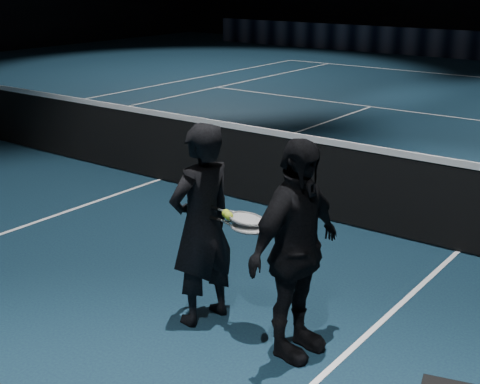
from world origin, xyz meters
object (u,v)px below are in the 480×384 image
Objects in this scene: player_b at (295,251)px; racket_upper at (247,219)px; tennis_balls at (228,213)px; racket_lower at (249,228)px; player_a at (202,225)px.

player_b is 0.47m from racket_upper.
racket_upper is at bearing 14.53° from tennis_balls.
tennis_balls is at bearing 178.53° from racket_lower.
racket_lower is (-0.40, -0.01, 0.08)m from player_b.
racket_lower is at bearing 95.58° from player_b.
tennis_balls is (-0.14, -0.04, 0.03)m from racket_upper.
player_a is at bearing 95.58° from player_b.
racket_upper is (-0.45, 0.03, 0.13)m from player_b.
racket_lower is at bearing -42.66° from racket_upper.
racket_upper is 0.15m from tennis_balls.
player_b is at bearing 0.48° from tennis_balls.
player_a is 0.30m from tennis_balls.
racket_upper is at bearing 90.50° from player_b.
racket_lower is 5.67× the size of tennis_balls.
player_a is at bearing -178.29° from racket_upper.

